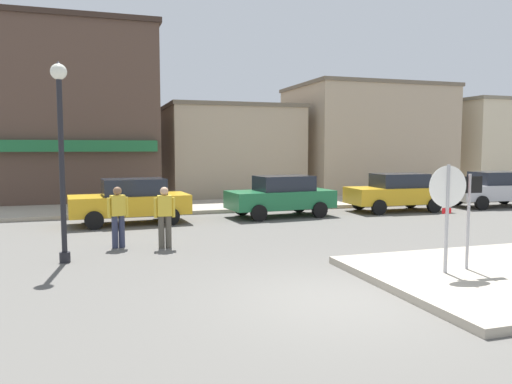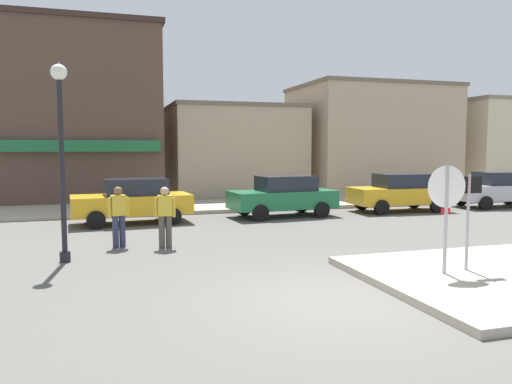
% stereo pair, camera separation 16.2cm
% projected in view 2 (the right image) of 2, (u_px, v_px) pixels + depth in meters
% --- Properties ---
extents(ground_plane, '(160.00, 160.00, 0.00)m').
position_uv_depth(ground_plane, '(338.00, 301.00, 8.58)').
color(ground_plane, '#5B5954').
extents(kerb_far, '(80.00, 4.00, 0.15)m').
position_uv_depth(kerb_far, '(196.00, 207.00, 21.63)').
color(kerb_far, '#A89E8C').
rests_on(kerb_far, ground).
extents(stop_sign, '(0.82, 0.09, 2.30)m').
position_uv_depth(stop_sign, '(446.00, 205.00, 9.73)').
color(stop_sign, '#9E9EA3').
rests_on(stop_sign, ground).
extents(one_way_sign, '(0.60, 0.07, 2.10)m').
position_uv_depth(one_way_sign, '(468.00, 212.00, 10.05)').
color(one_way_sign, '#9E9EA3').
rests_on(one_way_sign, ground).
extents(lamp_post, '(0.36, 0.36, 4.54)m').
position_uv_depth(lamp_post, '(61.00, 133.00, 11.24)').
color(lamp_post, black).
rests_on(lamp_post, ground).
extents(parked_car_nearest, '(4.11, 2.09, 1.56)m').
position_uv_depth(parked_car_nearest, '(133.00, 200.00, 17.25)').
color(parked_car_nearest, gold).
rests_on(parked_car_nearest, ground).
extents(parked_car_second, '(4.12, 2.12, 1.56)m').
position_uv_depth(parked_car_second, '(283.00, 195.00, 18.98)').
color(parked_car_second, '#1E6B3D').
rests_on(parked_car_second, ground).
extents(parked_car_third, '(4.07, 2.00, 1.56)m').
position_uv_depth(parked_car_third, '(400.00, 192.00, 20.52)').
color(parked_car_third, gold).
rests_on(parked_car_third, ground).
extents(parked_car_fourth, '(4.13, 2.13, 1.56)m').
position_uv_depth(parked_car_fourth, '(499.00, 189.00, 22.00)').
color(parked_car_fourth, '#B7B7BC').
rests_on(parked_car_fourth, ground).
extents(pedestrian_crossing_near, '(0.56, 0.30, 1.61)m').
position_uv_depth(pedestrian_crossing_near, '(119.00, 215.00, 13.11)').
color(pedestrian_crossing_near, '#2D334C').
rests_on(pedestrian_crossing_near, ground).
extents(pedestrian_crossing_far, '(0.55, 0.23, 1.61)m').
position_uv_depth(pedestrian_crossing_far, '(165.00, 215.00, 13.03)').
color(pedestrian_crossing_far, '#4C473D').
rests_on(pedestrian_crossing_far, ground).
extents(building_corner_shop, '(8.55, 7.88, 8.48)m').
position_uv_depth(building_corner_shop, '(72.00, 115.00, 25.16)').
color(building_corner_shop, brown).
rests_on(building_corner_shop, ground).
extents(building_storefront_left_near, '(7.05, 7.80, 4.89)m').
position_uv_depth(building_storefront_left_near, '(229.00, 151.00, 28.45)').
color(building_storefront_left_near, tan).
rests_on(building_storefront_left_near, ground).
extents(building_storefront_left_mid, '(8.58, 6.49, 6.22)m').
position_uv_depth(building_storefront_left_mid, '(370.00, 139.00, 29.52)').
color(building_storefront_left_mid, tan).
rests_on(building_storefront_left_mid, ground).
extents(building_storefront_right_near, '(8.16, 6.37, 5.55)m').
position_uv_depth(building_storefront_right_near, '(502.00, 145.00, 31.98)').
color(building_storefront_right_near, beige).
rests_on(building_storefront_right_near, ground).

